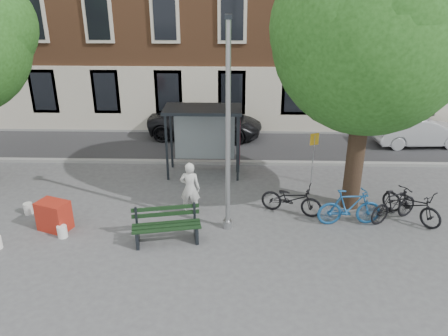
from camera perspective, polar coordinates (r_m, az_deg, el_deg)
name	(u,v)px	position (r m, az deg, el deg)	size (l,w,h in m)	color
ground	(228,227)	(13.32, 0.48, -7.77)	(90.00, 90.00, 0.00)	#4C4C4F
road	(231,146)	(19.65, 0.91, 2.83)	(40.00, 4.00, 0.01)	#28282B
curb_near	(230,162)	(17.77, 0.82, 0.74)	(40.00, 0.25, 0.12)	gray
curb_far	(231,131)	(21.52, 0.98, 4.83)	(40.00, 0.25, 0.12)	gray
lamppost	(228,141)	(12.12, 0.52, 3.58)	(0.28, 0.35, 6.11)	#9EA0A3
tree_right	(373,30)	(13.40, 18.92, 16.74)	(5.76, 5.60, 8.20)	black
bus_shelter	(214,125)	(16.31, -1.34, 5.60)	(2.85, 1.45, 2.62)	#1E2328
painter	(190,189)	(13.72, -4.46, -2.69)	(0.64, 0.42, 1.76)	silver
bench	(167,227)	(12.56, -7.52, -7.65)	(2.00, 0.98, 0.99)	#1E2328
bike_a	(291,199)	(14.01, 8.79, -3.99)	(0.68, 1.95, 1.03)	black
bike_b	(349,207)	(13.74, 16.07, -4.93)	(0.55, 1.94, 1.17)	navy
bike_c	(412,204)	(14.69, 23.29, -4.35)	(0.70, 2.01, 1.05)	black
bike_d	(394,205)	(14.40, 21.33, -4.50)	(0.51, 1.82, 1.09)	black
car_dark	(206,121)	(20.79, -2.41, 6.10)	(2.45, 5.31, 1.48)	black
car_silver	(420,131)	(21.48, 24.23, 4.41)	(1.42, 4.06, 1.34)	#B8BBC1
red_stand	(54,216)	(13.97, -21.32, -5.82)	(0.90, 0.60, 0.90)	#A92416
bucket_b	(28,208)	(15.31, -24.19, -4.85)	(0.28, 0.28, 0.36)	silver
bucket_c	(62,232)	(13.60, -20.37, -7.79)	(0.28, 0.28, 0.36)	white
notice_sign	(314,147)	(15.95, 11.65, 2.66)	(0.32, 0.14, 1.91)	#9EA0A3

